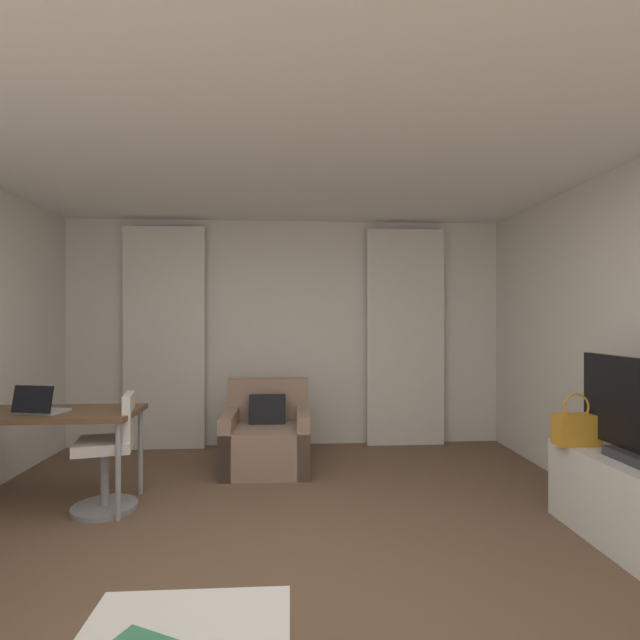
% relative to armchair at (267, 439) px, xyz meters
% --- Properties ---
extents(ground_plane, '(12.00, 12.00, 0.00)m').
position_rel_armchair_xyz_m(ground_plane, '(0.19, -2.13, -0.28)').
color(ground_plane, brown).
extents(wall_window, '(5.12, 0.06, 2.60)m').
position_rel_armchair_xyz_m(wall_window, '(0.19, 0.90, 1.02)').
color(wall_window, silver).
rests_on(wall_window, ground).
extents(ceiling, '(5.12, 6.12, 0.06)m').
position_rel_armchair_xyz_m(ceiling, '(0.19, -2.13, 2.35)').
color(ceiling, white).
rests_on(ceiling, wall_left).
extents(curtain_left_panel, '(0.90, 0.06, 2.50)m').
position_rel_armchair_xyz_m(curtain_left_panel, '(-1.19, 0.77, 0.97)').
color(curtain_left_panel, silver).
rests_on(curtain_left_panel, ground).
extents(curtain_right_panel, '(0.90, 0.06, 2.50)m').
position_rel_armchair_xyz_m(curtain_right_panel, '(1.56, 0.77, 0.97)').
color(curtain_right_panel, silver).
rests_on(curtain_right_panel, ground).
extents(armchair, '(0.83, 0.80, 0.84)m').
position_rel_armchair_xyz_m(armchair, '(0.00, 0.00, 0.00)').
color(armchair, '#997A66').
rests_on(armchair, ground).
extents(desk, '(1.27, 0.61, 0.75)m').
position_rel_armchair_xyz_m(desk, '(-1.60, -0.90, 0.40)').
color(desk, brown).
rests_on(desk, ground).
extents(desk_chair, '(0.48, 0.48, 0.88)m').
position_rel_armchair_xyz_m(desk_chair, '(-1.14, -0.96, 0.11)').
color(desk_chair, gray).
rests_on(desk_chair, ground).
extents(laptop, '(0.37, 0.31, 0.22)m').
position_rel_armchair_xyz_m(laptop, '(-1.65, -0.98, 0.51)').
color(laptop, '#ADADB2').
rests_on(laptop, desk).
extents(tv_console, '(0.45, 1.13, 0.56)m').
position_rel_armchair_xyz_m(tv_console, '(2.39, -1.78, -0.00)').
color(tv_console, white).
rests_on(tv_console, ground).
extents(tv_flatscreen, '(0.20, 0.99, 0.65)m').
position_rel_armchair_xyz_m(tv_flatscreen, '(2.39, -1.83, 0.59)').
color(tv_flatscreen, '#333338').
rests_on(tv_flatscreen, tv_console).
extents(handbag_primary, '(0.30, 0.14, 0.37)m').
position_rel_armchair_xyz_m(handbag_primary, '(2.26, -1.42, 0.40)').
color(handbag_primary, orange).
rests_on(handbag_primary, tv_console).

